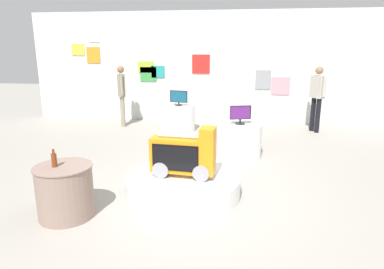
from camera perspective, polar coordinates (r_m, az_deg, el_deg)
ground_plane at (r=5.09m, az=-0.14°, el=-10.82°), size 30.00×30.00×0.00m
back_wall_display at (r=10.07m, az=4.29°, el=11.22°), size 11.35×0.13×3.21m
main_display_pedestal at (r=5.16m, az=-1.52°, el=-8.61°), size 1.73×1.73×0.30m
novelty_firetruck_tv at (r=4.98m, az=-1.39°, el=-3.80°), size 0.97×0.42×0.77m
display_pedestal_left_rear at (r=9.06m, az=-2.24°, el=2.80°), size 0.86×0.86×0.68m
tv_on_left_rear at (r=8.96m, az=-2.27°, el=6.31°), size 0.48×0.19×0.40m
display_pedestal_center_rear at (r=6.93m, az=8.05°, el=-0.99°), size 0.89×0.89×0.68m
tv_on_center_rear at (r=6.80m, az=8.20°, el=3.45°), size 0.42×0.20×0.38m
side_table_round at (r=4.76m, az=-20.74°, el=-8.93°), size 0.75×0.75×0.70m
bottle_on_side_table at (r=4.62m, az=-22.38°, el=-3.98°), size 0.07×0.07×0.24m
shopper_browsing_near_truck at (r=9.71m, az=-11.86°, el=7.21°), size 0.33×0.52×1.70m
shopper_browsing_rear at (r=9.41m, az=20.49°, el=6.46°), size 0.36×0.50×1.71m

